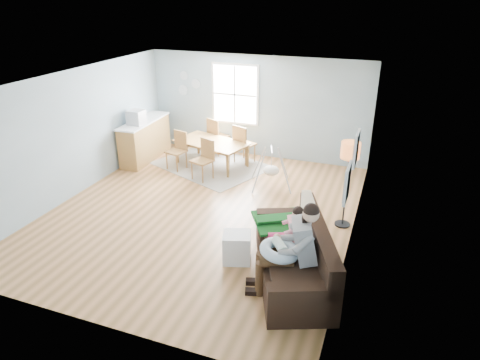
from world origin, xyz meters
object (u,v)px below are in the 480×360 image
at_px(father, 292,246).
at_px(dining_table, 211,154).
at_px(storage_cube, 236,247).
at_px(chair_se, 205,157).
at_px(toddler, 291,227).
at_px(baby_swing, 271,170).
at_px(floor_lamp, 350,158).
at_px(chair_ne, 242,142).
at_px(monitor, 136,117).
at_px(chair_nw, 216,134).
at_px(counter, 145,139).
at_px(sofa, 297,259).
at_px(chair_sw, 178,148).

height_order(father, dining_table, father).
xyz_separation_m(storage_cube, chair_se, (-1.93, 2.97, 0.30)).
height_order(toddler, baby_swing, toddler).
bearing_deg(toddler, floor_lamp, 70.21).
height_order(father, floor_lamp, floor_lamp).
bearing_deg(chair_ne, baby_swing, -44.96).
bearing_deg(monitor, toddler, -33.37).
relative_size(chair_nw, chair_ne, 0.99).
height_order(dining_table, counter, counter).
xyz_separation_m(chair_se, monitor, (-2.01, 0.29, 0.69)).
relative_size(storage_cube, chair_se, 0.58).
height_order(father, baby_swing, father).
xyz_separation_m(storage_cube, counter, (-3.97, 3.62, 0.29)).
bearing_deg(floor_lamp, storage_cube, -129.88).
xyz_separation_m(toddler, baby_swing, (-1.19, 3.00, -0.37)).
relative_size(floor_lamp, chair_ne, 1.65).
distance_m(chair_ne, counter, 2.62).
bearing_deg(sofa, baby_swing, 113.17).
bearing_deg(baby_swing, chair_sw, 174.01).
bearing_deg(chair_ne, storage_cube, -71.30).
xyz_separation_m(sofa, monitor, (-5.00, 3.36, 0.92)).
xyz_separation_m(floor_lamp, baby_swing, (-1.83, 1.24, -1.00)).
distance_m(floor_lamp, chair_ne, 3.86).
distance_m(storage_cube, chair_nw, 5.13).
xyz_separation_m(chair_sw, chair_ne, (1.42, 0.85, 0.05)).
bearing_deg(counter, storage_cube, -42.31).
height_order(father, chair_se, father).
relative_size(floor_lamp, chair_sw, 1.78).
distance_m(chair_sw, monitor, 1.31).
distance_m(father, monitor, 6.24).
height_order(father, chair_ne, father).
height_order(storage_cube, chair_nw, chair_nw).
height_order(chair_sw, chair_se, chair_se).
bearing_deg(toddler, sofa, -46.43).
bearing_deg(sofa, chair_sw, 138.53).
xyz_separation_m(storage_cube, chair_nw, (-2.32, 4.56, 0.34)).
bearing_deg(counter, floor_lamp, -18.02).
bearing_deg(chair_ne, counter, -167.46).
bearing_deg(dining_table, chair_se, -61.63).
xyz_separation_m(dining_table, chair_sw, (-0.71, -0.43, 0.23)).
bearing_deg(chair_se, toddler, -45.70).
xyz_separation_m(toddler, counter, (-4.87, 3.55, -0.24)).
distance_m(father, storage_cube, 1.27).
relative_size(sofa, monitor, 6.42).
distance_m(chair_se, chair_nw, 1.64).
distance_m(dining_table, chair_nw, 0.86).
distance_m(chair_nw, monitor, 2.19).
distance_m(father, chair_nw, 6.05).
bearing_deg(floor_lamp, toddler, -109.79).
xyz_separation_m(chair_nw, baby_swing, (2.02, -1.49, -0.18)).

